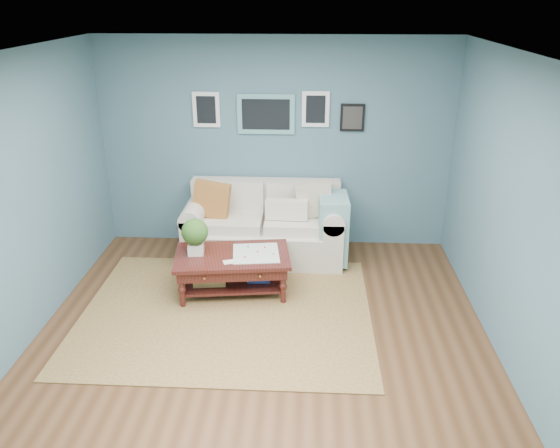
{
  "coord_description": "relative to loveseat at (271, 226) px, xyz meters",
  "views": [
    {
      "loc": [
        0.42,
        -4.32,
        3.16
      ],
      "look_at": [
        0.14,
        1.0,
        0.89
      ],
      "focal_mm": 35.0,
      "sensor_mm": 36.0,
      "label": 1
    }
  ],
  "objects": [
    {
      "name": "coffee_table",
      "position": [
        -0.44,
        -0.95,
        -0.03
      ],
      "size": [
        1.35,
        0.89,
        0.89
      ],
      "rotation": [
        0.0,
        0.0,
        0.13
      ],
      "color": "black",
      "rests_on": "ground"
    },
    {
      "name": "loveseat",
      "position": [
        0.0,
        0.0,
        0.0
      ],
      "size": [
        2.03,
        0.92,
        1.04
      ],
      "color": "beige",
      "rests_on": "ground"
    },
    {
      "name": "area_rug",
      "position": [
        -0.39,
        -1.4,
        -0.42
      ],
      "size": [
        3.06,
        2.45,
        0.01
      ],
      "primitive_type": "cube",
      "color": "brown",
      "rests_on": "ground"
    },
    {
      "name": "room_shell",
      "position": [
        0.03,
        -1.97,
        0.94
      ],
      "size": [
        5.0,
        5.02,
        2.7
      ],
      "color": "brown",
      "rests_on": "ground"
    }
  ]
}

